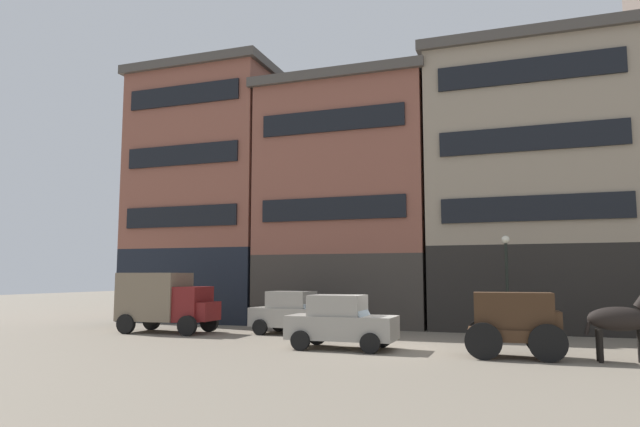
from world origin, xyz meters
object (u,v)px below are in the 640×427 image
object	(u,v)px
sedan_light	(294,313)
delivery_truck_far	(166,300)
streetlamp_curbside	(507,271)
pedestrian_officer	(549,315)
draft_horse	(623,318)
cargo_wagon	(515,320)
sedan_dark	(341,322)

from	to	relation	value
sedan_light	delivery_truck_far	bearing A→B (deg)	-168.59
sedan_light	streetlamp_curbside	world-z (taller)	streetlamp_curbside
pedestrian_officer	delivery_truck_far	bearing A→B (deg)	-171.74
draft_horse	sedan_light	xyz separation A→B (m)	(-11.95, 4.23, -0.36)
cargo_wagon	draft_horse	world-z (taller)	draft_horse
delivery_truck_far	sedan_light	world-z (taller)	delivery_truck_far
sedan_dark	sedan_light	bearing A→B (deg)	130.29
draft_horse	streetlamp_curbside	bearing A→B (deg)	119.98
draft_horse	sedan_light	size ratio (longest dim) A/B	0.61
delivery_truck_far	pedestrian_officer	size ratio (longest dim) A/B	2.45
sedan_dark	delivery_truck_far	bearing A→B (deg)	162.76
sedan_dark	streetlamp_curbside	size ratio (longest dim) A/B	0.90
sedan_dark	sedan_light	distance (m)	5.15
delivery_truck_far	sedan_light	size ratio (longest dim) A/B	1.15
delivery_truck_far	pedestrian_officer	distance (m)	16.04
draft_horse	pedestrian_officer	distance (m)	5.67
cargo_wagon	delivery_truck_far	bearing A→B (deg)	168.09
delivery_truck_far	sedan_dark	bearing A→B (deg)	-17.24
delivery_truck_far	sedan_dark	world-z (taller)	delivery_truck_far
cargo_wagon	streetlamp_curbside	xyz separation A→B (m)	(-0.30, 5.64, 1.52)
cargo_wagon	streetlamp_curbside	world-z (taller)	streetlamp_curbside
cargo_wagon	pedestrian_officer	xyz separation A→B (m)	(1.21, 5.39, -0.17)
draft_horse	pedestrian_officer	bearing A→B (deg)	107.87
streetlamp_curbside	draft_horse	bearing A→B (deg)	-60.02
sedan_dark	cargo_wagon	bearing A→B (deg)	-3.07
streetlamp_curbside	sedan_light	bearing A→B (deg)	-170.80
cargo_wagon	sedan_dark	xyz separation A→B (m)	(-5.67, 0.30, -0.23)
pedestrian_officer	streetlamp_curbside	xyz separation A→B (m)	(-1.51, 0.25, 1.69)
draft_horse	delivery_truck_far	bearing A→B (deg)	170.05
draft_horse	sedan_dark	distance (m)	8.64
cargo_wagon	delivery_truck_far	xyz separation A→B (m)	(-14.66, 3.09, 0.28)
cargo_wagon	delivery_truck_far	distance (m)	14.98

